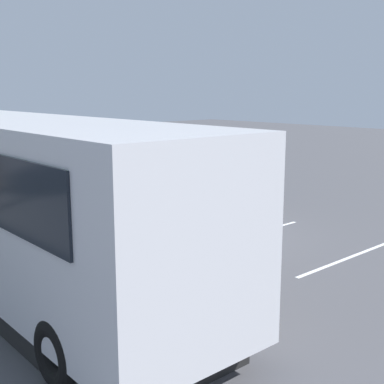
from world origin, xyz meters
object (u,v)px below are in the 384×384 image
spectator_far_left (189,225)px  parked_motorcycle_silver (172,262)px  spectator_centre (122,208)px  tour_bus (20,204)px  spectator_left (143,215)px  stunt_motorcycle (211,175)px  traffic_cone (269,203)px

spectator_far_left → parked_motorcycle_silver: bearing=109.8°
spectator_far_left → spectator_centre: spectator_far_left is taller
tour_bus → spectator_left: (-0.40, -2.60, -0.58)m
tour_bus → spectator_centre: (0.76, -2.83, -0.66)m
tour_bus → parked_motorcycle_silver: bearing=-132.2°
stunt_motorcycle → spectator_centre: bearing=112.1°
spectator_left → stunt_motorcycle: (3.19, -5.23, -0.08)m
spectator_left → stunt_motorcycle: spectator_left is taller
traffic_cone → tour_bus: bearing=95.4°
spectator_centre → parked_motorcycle_silver: bearing=165.2°
spectator_left → spectator_centre: spectator_left is taller
parked_motorcycle_silver → stunt_motorcycle: size_ratio=1.09×
tour_bus → spectator_far_left: tour_bus is taller
traffic_cone → spectator_far_left: bearing=113.8°
spectator_left → traffic_cone: size_ratio=2.83×
tour_bus → spectator_centre: 3.00m
tour_bus → spectator_far_left: bearing=-121.2°
spectator_left → stunt_motorcycle: 6.13m
spectator_far_left → traffic_cone: spectator_far_left is taller
tour_bus → spectator_centre: tour_bus is taller
traffic_cone → spectator_left: bearing=101.6°
spectator_centre → stunt_motorcycle: (2.04, -5.00, 0.00)m
spectator_left → parked_motorcycle_silver: 1.70m
spectator_left → parked_motorcycle_silver: (-1.52, 0.48, -0.59)m
spectator_left → stunt_motorcycle: size_ratio=0.95×
spectator_far_left → parked_motorcycle_silver: size_ratio=0.87×
tour_bus → parked_motorcycle_silver: size_ratio=5.15×
spectator_centre → spectator_far_left: bearing=178.9°
parked_motorcycle_silver → tour_bus: bearing=47.8°
spectator_centre → traffic_cone: bearing=-89.7°
spectator_left → parked_motorcycle_silver: spectator_left is taller
spectator_centre → stunt_motorcycle: spectator_centre is taller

